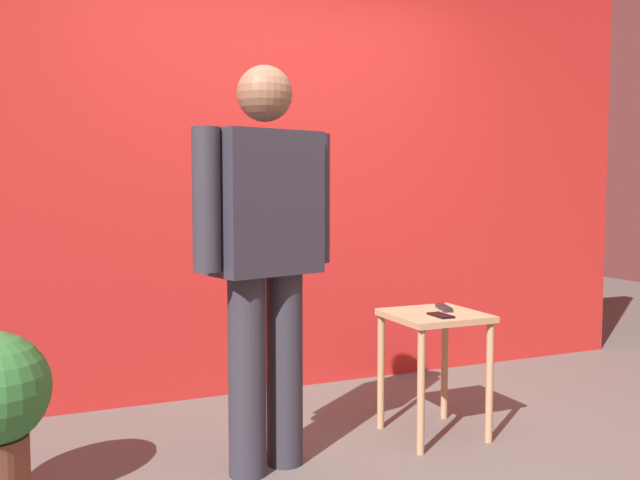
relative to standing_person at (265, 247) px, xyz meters
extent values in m
cube|color=red|center=(0.47, 1.19, 0.35)|extent=(5.26, 0.12, 2.65)
cylinder|color=#2D2D38|center=(-0.09, -0.03, -0.55)|extent=(0.20, 0.20, 0.86)
cylinder|color=#2D2D38|center=(0.10, 0.03, -0.55)|extent=(0.20, 0.20, 0.86)
cube|color=#2D2D38|center=(0.00, 0.00, 0.19)|extent=(0.51, 0.35, 0.61)
cube|color=#2D4784|center=(-0.03, 0.12, 0.22)|extent=(0.13, 0.05, 0.51)
cube|color=silver|center=(-0.03, 0.12, 0.20)|extent=(0.05, 0.02, 0.46)
cylinder|color=#2D2D38|center=(-0.27, -0.08, 0.20)|extent=(0.14, 0.14, 0.58)
cylinder|color=#2D2D38|center=(0.28, 0.08, 0.20)|extent=(0.14, 0.14, 0.58)
sphere|color=brown|center=(0.00, 0.00, 0.65)|extent=(0.24, 0.24, 0.24)
cube|color=tan|center=(0.90, 0.07, -0.38)|extent=(0.45, 0.45, 0.03)
cylinder|color=tan|center=(0.71, -0.13, -0.68)|extent=(0.04, 0.04, 0.59)
cylinder|color=tan|center=(1.09, -0.13, -0.68)|extent=(0.04, 0.04, 0.59)
cylinder|color=tan|center=(0.71, 0.26, -0.68)|extent=(0.04, 0.04, 0.59)
cylinder|color=tan|center=(1.09, 0.26, -0.68)|extent=(0.04, 0.04, 0.59)
cube|color=black|center=(0.87, -0.03, -0.36)|extent=(0.07, 0.14, 0.01)
cube|color=black|center=(0.99, 0.12, -0.35)|extent=(0.09, 0.18, 0.02)
camera|label=1|loc=(-0.98, -2.83, 0.25)|focal=39.25mm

